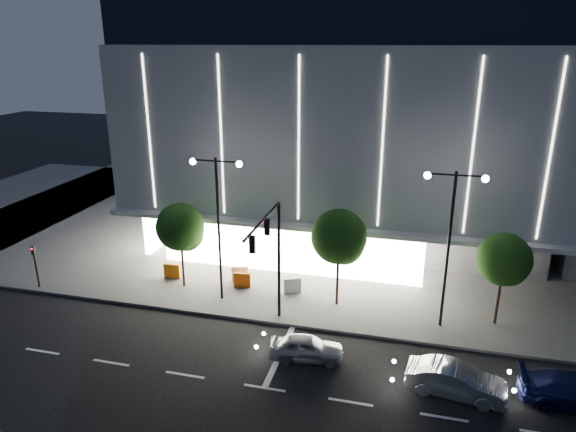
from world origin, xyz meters
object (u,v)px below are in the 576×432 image
(street_lamp_east, at_px, (450,228))
(barrier_b, at_px, (240,274))
(tree_right, at_px, (504,262))
(street_lamp_west, at_px, (218,209))
(car_third, at_px, (576,392))
(barrier_a, at_px, (172,271))
(tree_mid, at_px, (339,239))
(car_lead, at_px, (307,348))
(traffic_mast, at_px, (271,247))
(barrier_d, at_px, (292,285))
(barrier_c, at_px, (242,280))
(ped_signal_far, at_px, (35,262))
(car_second, at_px, (456,381))
(tree_left, at_px, (181,230))

(street_lamp_east, height_order, barrier_b, street_lamp_east)
(tree_right, bearing_deg, street_lamp_west, -176.36)
(car_third, bearing_deg, barrier_a, 73.15)
(tree_mid, distance_m, car_third, 13.63)
(car_lead, relative_size, barrier_b, 3.41)
(barrier_a, bearing_deg, tree_mid, -9.37)
(traffic_mast, xyz_separation_m, tree_mid, (3.03, 3.68, -0.69))
(traffic_mast, relative_size, barrier_a, 6.43)
(traffic_mast, distance_m, barrier_d, 6.23)
(tree_right, distance_m, barrier_d, 12.43)
(barrier_b, distance_m, barrier_d, 3.86)
(car_third, xyz_separation_m, barrier_b, (-18.30, 7.83, -0.04))
(barrier_d, bearing_deg, street_lamp_east, -36.12)
(car_third, xyz_separation_m, barrier_d, (-14.53, 7.01, -0.04))
(street_lamp_east, height_order, barrier_c, street_lamp_east)
(barrier_c, bearing_deg, barrier_d, -6.68)
(barrier_c, bearing_deg, ped_signal_far, -173.24)
(barrier_d, bearing_deg, car_second, -63.61)
(tree_left, distance_m, barrier_d, 7.83)
(barrier_c, bearing_deg, tree_right, -10.11)
(tree_right, relative_size, barrier_a, 5.01)
(traffic_mast, xyz_separation_m, ped_signal_far, (-16.00, 1.16, -3.14))
(traffic_mast, xyz_separation_m, barrier_d, (0.05, 4.43, -4.38))
(street_lamp_east, distance_m, barrier_c, 13.47)
(street_lamp_east, distance_m, tree_right, 3.81)
(car_second, xyz_separation_m, barrier_d, (-9.44, 7.56, -0.08))
(street_lamp_west, distance_m, street_lamp_east, 13.00)
(barrier_a, bearing_deg, street_lamp_west, -28.81)
(traffic_mast, bearing_deg, car_second, -18.23)
(barrier_b, bearing_deg, barrier_c, -73.32)
(car_third, distance_m, barrier_c, 19.16)
(tree_right, bearing_deg, tree_left, 180.00)
(car_second, height_order, barrier_b, car_second)
(tree_left, height_order, barrier_a, tree_left)
(traffic_mast, xyz_separation_m, car_lead, (2.39, -2.09, -4.39))
(car_lead, distance_m, barrier_d, 6.93)
(barrier_b, bearing_deg, car_lead, -61.35)
(street_lamp_east, distance_m, car_lead, 9.72)
(street_lamp_east, relative_size, car_lead, 2.40)
(traffic_mast, bearing_deg, car_lead, -41.06)
(car_third, relative_size, barrier_b, 4.34)
(tree_right, height_order, car_third, tree_right)
(street_lamp_east, height_order, barrier_d, street_lamp_east)
(street_lamp_east, height_order, car_third, street_lamp_east)
(ped_signal_far, relative_size, tree_mid, 0.49)
(ped_signal_far, distance_m, barrier_d, 16.43)
(car_second, xyz_separation_m, barrier_a, (-17.76, 7.67, -0.08))
(car_third, xyz_separation_m, barrier_a, (-22.85, 7.12, -0.04))
(tree_mid, relative_size, car_lead, 1.64)
(car_second, bearing_deg, car_lead, 89.47)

